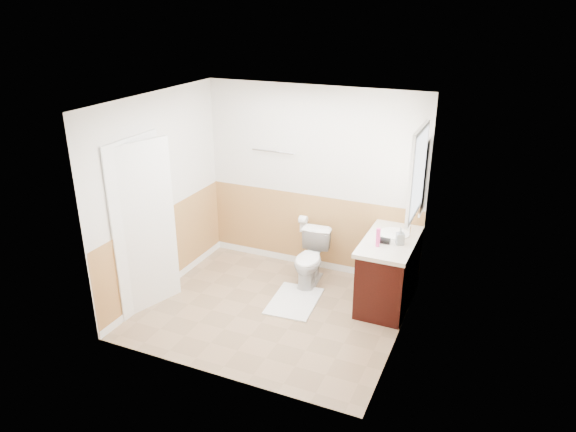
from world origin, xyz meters
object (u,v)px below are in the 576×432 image
at_px(soap_dispenser, 400,236).
at_px(toilet, 310,259).
at_px(bath_mat, 294,301).
at_px(vanity_cabinet, 389,273).
at_px(lotion_bottle, 378,237).

bearing_deg(soap_dispenser, toilet, 171.86).
distance_m(toilet, bath_mat, 0.63).
bearing_deg(toilet, vanity_cabinet, -8.54).
bearing_deg(lotion_bottle, soap_dispenser, 36.51).
height_order(toilet, bath_mat, toilet).
distance_m(toilet, lotion_bottle, 1.17).
xyz_separation_m(lotion_bottle, soap_dispenser, (0.22, 0.16, -0.01)).
height_order(bath_mat, soap_dispenser, soap_dispenser).
height_order(lotion_bottle, soap_dispenser, lotion_bottle).
height_order(toilet, vanity_cabinet, vanity_cabinet).
distance_m(lotion_bottle, soap_dispenser, 0.27).
bearing_deg(vanity_cabinet, soap_dispenser, -37.62).
bearing_deg(soap_dispenser, bath_mat, -162.25).
distance_m(vanity_cabinet, lotion_bottle, 0.62).
relative_size(bath_mat, soap_dispenser, 4.02).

